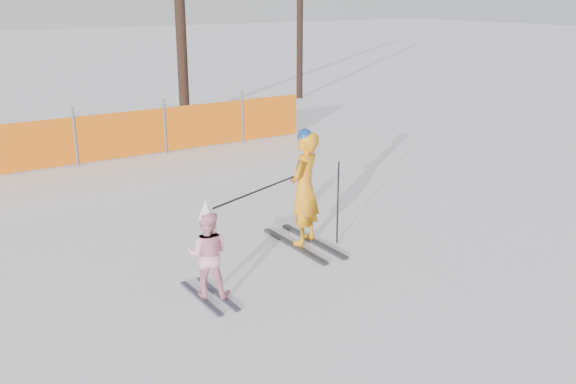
# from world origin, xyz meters

# --- Properties ---
(ground) EXTENTS (120.00, 120.00, 0.00)m
(ground) POSITION_xyz_m (0.00, 0.00, 0.00)
(ground) COLOR white
(ground) RESTS_ON ground
(adult) EXTENTS (0.72, 1.54, 1.73)m
(adult) POSITION_xyz_m (0.53, 0.89, 0.86)
(adult) COLOR black
(adult) RESTS_ON ground
(child) EXTENTS (0.65, 1.04, 1.25)m
(child) POSITION_xyz_m (-1.38, 0.14, 0.57)
(child) COLOR black
(child) RESTS_ON ground
(ski_poles) EXTENTS (2.26, 0.68, 1.23)m
(ski_poles) POSITION_xyz_m (0.15, 0.58, 0.90)
(ski_poles) COLOR black
(ski_poles) RESTS_ON ground
(tree_trunks) EXTENTS (5.09, 1.41, 6.75)m
(tree_trunks) POSITION_xyz_m (4.64, 11.24, 3.19)
(tree_trunks) COLOR black
(tree_trunks) RESTS_ON ground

